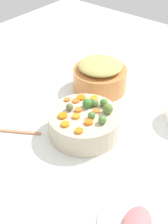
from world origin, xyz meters
name	(u,v)px	position (x,y,z in m)	size (l,w,h in m)	color
tabletop	(93,134)	(0.00, 0.00, 0.01)	(2.40, 2.40, 0.02)	white
serving_bowl_carrots	(84,124)	(0.03, -0.03, 0.07)	(0.28, 0.28, 0.10)	#C3B198
metal_pot	(100,79)	(-0.27, -0.18, 0.07)	(0.26, 0.26, 0.11)	#CF8043
stuffing_mound	(100,65)	(-0.27, -0.18, 0.15)	(0.21, 0.21, 0.04)	tan
carrot_slice_0	(76,116)	(0.06, -0.04, 0.12)	(0.03, 0.03, 0.01)	orange
carrot_slice_1	(63,116)	(0.09, -0.08, 0.12)	(0.04, 0.04, 0.01)	orange
carrot_slice_2	(76,101)	(-0.02, -0.11, 0.12)	(0.03, 0.03, 0.01)	orange
carrot_slice_3	(68,99)	(0.00, -0.14, 0.12)	(0.02, 0.02, 0.01)	orange
carrot_slice_4	(65,124)	(0.12, -0.04, 0.12)	(0.03, 0.03, 0.01)	orange
carrot_slice_5	(97,111)	(-0.02, 0.00, 0.12)	(0.03, 0.03, 0.01)	orange
carrot_slice_6	(79,131)	(0.12, 0.03, 0.12)	(0.03, 0.03, 0.01)	orange
carrot_slice_7	(78,110)	(0.03, -0.06, 0.12)	(0.03, 0.03, 0.01)	orange
carrot_slice_8	(81,97)	(-0.05, -0.10, 0.12)	(0.04, 0.04, 0.01)	orange
carrot_slice_9	(94,98)	(-0.07, -0.06, 0.12)	(0.03, 0.03, 0.01)	orange
carrot_slice_10	(89,122)	(0.06, 0.02, 0.12)	(0.03, 0.03, 0.01)	orange
brussels_sprout_0	(87,103)	(-0.02, -0.05, 0.14)	(0.04, 0.04, 0.04)	#438330
brussels_sprout_1	(70,107)	(0.04, -0.09, 0.13)	(0.03, 0.03, 0.03)	#5D6C3E
brussels_sprout_2	(91,115)	(0.03, 0.01, 0.13)	(0.03, 0.03, 0.03)	#55813E
brussels_sprout_3	(108,109)	(-0.04, 0.04, 0.14)	(0.04, 0.04, 0.04)	olive
brussels_sprout_4	(95,103)	(-0.04, -0.03, 0.13)	(0.03, 0.03, 0.03)	#5F8240
brussels_sprout_5	(102,120)	(0.03, 0.06, 0.13)	(0.03, 0.03, 0.03)	#52843A
brussels_sprout_6	(104,103)	(-0.06, 0.00, 0.14)	(0.03, 0.03, 0.03)	#46802F
ham_slice_main	(137,223)	(0.26, 0.37, 0.05)	(0.13, 0.08, 0.03)	#BE686C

